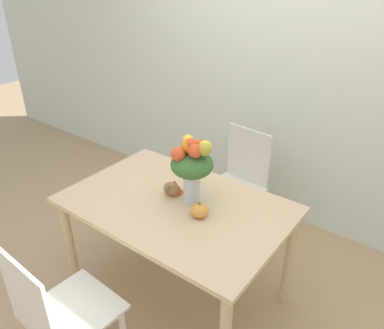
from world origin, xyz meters
TOP-DOWN VIEW (x-y plane):
  - ground_plane at (0.00, 0.00)m, footprint 12.00×12.00m
  - wall_back at (0.00, 1.33)m, footprint 8.00×0.06m
  - dining_table at (0.00, 0.00)m, footprint 1.36×0.89m
  - flower_vase at (0.07, 0.07)m, footprint 0.25×0.25m
  - pumpkin at (0.20, -0.03)m, footprint 0.11×0.11m
  - turkey_figurine at (-0.08, 0.07)m, footprint 0.11×0.15m
  - dining_chair_near_window at (-0.04, 0.82)m, footprint 0.46×0.46m
  - dining_chair_far_side at (-0.08, -0.83)m, footprint 0.44×0.44m

SIDE VIEW (x-z plane):
  - ground_plane at x=0.00m, z-range 0.00..0.00m
  - dining_chair_near_window at x=-0.04m, z-range 0.02..0.93m
  - dining_chair_far_side at x=-0.08m, z-range 0.02..0.93m
  - dining_table at x=0.00m, z-range 0.28..1.02m
  - pumpkin at x=0.20m, z-range 0.74..0.84m
  - turkey_figurine at x=-0.08m, z-range 0.75..0.84m
  - flower_vase at x=0.07m, z-range 0.79..1.21m
  - wall_back at x=0.00m, z-range 0.00..2.70m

